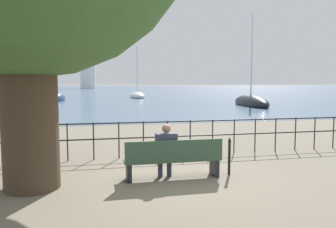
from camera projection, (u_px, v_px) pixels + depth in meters
ground_plane at (173, 178)px, 7.42m from camera, size 1000.00×1000.00×0.00m
harbor_water at (100, 88)px, 162.76m from camera, size 600.00×300.00×0.01m
park_bench at (173, 159)px, 7.31m from camera, size 2.19×0.45×0.90m
seated_person_left at (166, 149)px, 7.33m from camera, size 0.47×0.35×1.24m
promenade_railing at (155, 133)px, 9.51m from camera, size 13.39×0.04×1.05m
closed_umbrella at (229, 154)px, 7.61m from camera, size 0.09×0.09×0.90m
sailboat_0 at (137, 96)px, 48.16m from camera, size 2.18×5.31×7.94m
sailboat_1 at (251, 102)px, 31.27m from camera, size 2.89×8.22×9.00m
sailboat_2 at (11, 111)px, 20.84m from camera, size 4.55×7.48×12.16m
sailboat_3 at (57, 98)px, 40.49m from camera, size 2.03×5.40×8.15m
sailboat_4 at (26, 104)px, 29.52m from camera, size 4.75×8.42×9.81m
sailboat_5 at (36, 95)px, 50.15m from camera, size 3.15×7.04×8.50m
harbor_lighthouse at (87, 56)px, 131.64m from camera, size 6.14×6.14×28.45m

